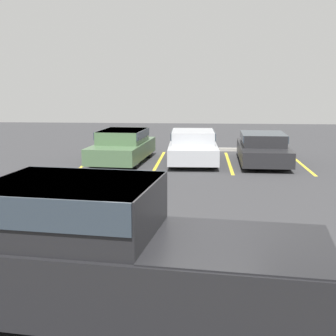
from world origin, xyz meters
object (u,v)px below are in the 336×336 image
pickup_truck (96,253)px  parked_sedan_c (263,147)px  parked_sedan_a (123,145)px  wheel_stop_curb (226,149)px  parked_sedan_b (193,145)px

pickup_truck → parked_sedan_c: pickup_truck is taller
parked_sedan_a → wheel_stop_curb: bearing=133.5°
pickup_truck → parked_sedan_a: size_ratio=1.36×
pickup_truck → parked_sedan_c: (3.69, 12.54, -0.28)m
pickup_truck → wheel_stop_curb: size_ratio=3.44×
parked_sedan_b → wheel_stop_curb: bearing=153.4°
pickup_truck → wheel_stop_curb: pickup_truck is taller
parked_sedan_a → parked_sedan_b: parked_sedan_a is taller
parked_sedan_a → parked_sedan_c: bearing=96.0°
parked_sedan_a → wheel_stop_curb: parked_sedan_a is taller
parked_sedan_a → wheel_stop_curb: size_ratio=2.54×
parked_sedan_a → pickup_truck: bearing=13.0°
parked_sedan_a → parked_sedan_b: size_ratio=1.02×
parked_sedan_b → parked_sedan_c: size_ratio=1.01×
parked_sedan_b → parked_sedan_c: (2.72, -0.13, -0.03)m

